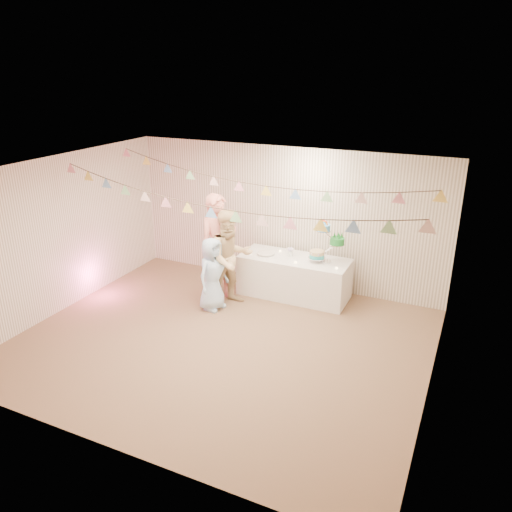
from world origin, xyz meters
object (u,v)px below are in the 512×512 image
at_px(cake_stand, 326,242).
at_px(person_adult_a, 219,248).
at_px(person_child, 212,274).
at_px(table, 294,277).
at_px(person_adult_b, 230,258).

bearing_deg(cake_stand, person_adult_a, -157.01).
distance_m(cake_stand, person_child, 2.02).
xyz_separation_m(table, person_child, (-1.08, -1.06, 0.27)).
height_order(table, person_child, person_child).
xyz_separation_m(person_adult_a, person_adult_b, (0.27, -0.10, -0.11)).
xyz_separation_m(table, person_adult_b, (-0.88, -0.77, 0.49)).
xyz_separation_m(person_adult_a, person_child, (0.08, -0.38, -0.33)).
bearing_deg(person_adult_a, cake_stand, -36.00).
bearing_deg(table, person_adult_b, -138.96).
height_order(table, cake_stand, cake_stand).
relative_size(table, person_adult_a, 1.01).
height_order(table, person_adult_b, person_adult_b).
distance_m(person_adult_b, person_child, 0.41).
distance_m(table, person_adult_b, 1.27).
relative_size(cake_stand, person_adult_b, 0.41).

